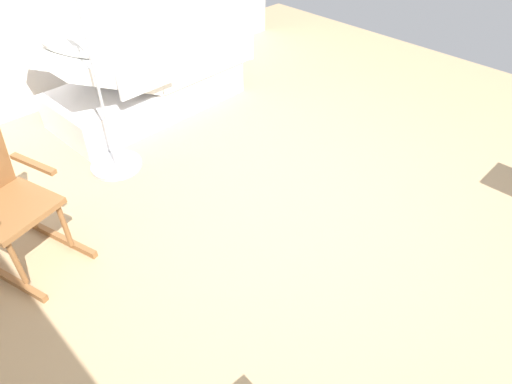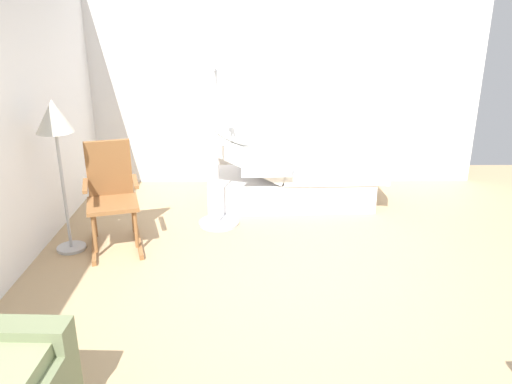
{
  "view_description": "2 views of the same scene",
  "coord_description": "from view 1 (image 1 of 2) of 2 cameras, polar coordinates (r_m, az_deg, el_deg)",
  "views": [
    {
      "loc": [
        -1.72,
        2.17,
        2.36
      ],
      "look_at": [
        -0.22,
        0.69,
        0.64
      ],
      "focal_mm": 31.88,
      "sensor_mm": 36.0,
      "label": 1
    },
    {
      "loc": [
        -3.72,
        0.42,
        2.25
      ],
      "look_at": [
        0.24,
        0.37,
        0.82
      ],
      "focal_mm": 35.85,
      "sensor_mm": 36.0,
      "label": 2
    }
  ],
  "objects": [
    {
      "name": "ground_plane",
      "position": [
        3.64,
        5.33,
        -1.39
      ],
      "size": [
        7.28,
        7.28,
        0.0
      ],
      "primitive_type": "plane",
      "color": "tan"
    },
    {
      "name": "hospital_bed",
      "position": [
        4.9,
        -13.59,
        13.33
      ],
      "size": [
        1.06,
        2.11,
        1.03
      ],
      "color": "silver",
      "rests_on": "ground"
    },
    {
      "name": "rocking_chair",
      "position": [
        3.31,
        -29.36,
        -0.79
      ],
      "size": [
        0.86,
        0.66,
        1.05
      ],
      "color": "brown",
      "rests_on": "ground"
    },
    {
      "name": "iv_pole",
      "position": [
        4.07,
        -17.75,
        5.94
      ],
      "size": [
        0.44,
        0.44,
        1.69
      ],
      "color": "#B2B5BA",
      "rests_on": "ground"
    }
  ]
}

